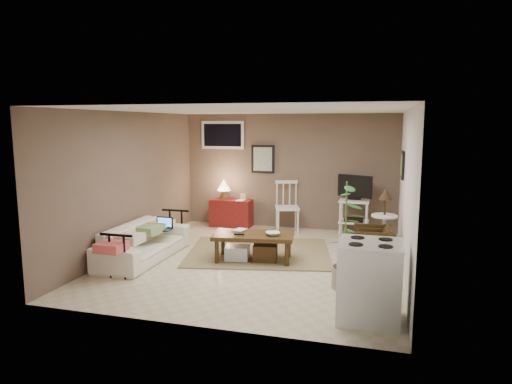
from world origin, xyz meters
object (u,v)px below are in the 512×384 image
(spindle_chair, at_px, (287,208))
(armchair, at_px, (373,243))
(potted_plant, at_px, (345,231))
(tv_stand, at_px, (354,204))
(stove, at_px, (370,281))
(red_console, at_px, (230,210))
(coffee_table, at_px, (253,245))
(sofa, at_px, (144,236))
(side_table, at_px, (385,214))

(spindle_chair, bearing_deg, armchair, -45.24)
(armchair, xyz_separation_m, potted_plant, (-0.34, -1.26, 0.46))
(tv_stand, distance_m, stove, 3.94)
(red_console, xyz_separation_m, potted_plant, (2.68, -3.13, 0.43))
(tv_stand, height_order, stove, tv_stand)
(red_console, bearing_deg, coffee_table, -63.10)
(tv_stand, xyz_separation_m, stove, (0.42, -3.92, -0.19))
(stove, bearing_deg, sofa, 158.70)
(spindle_chair, bearing_deg, coffee_table, -92.57)
(sofa, relative_size, side_table, 1.71)
(armchair, bearing_deg, potted_plant, -17.69)
(tv_stand, bearing_deg, coffee_table, -123.96)
(coffee_table, height_order, spindle_chair, spindle_chair)
(potted_plant, bearing_deg, side_table, 74.15)
(potted_plant, bearing_deg, sofa, 171.76)
(side_table, height_order, armchair, side_table)
(stove, bearing_deg, side_table, 86.82)
(side_table, relative_size, potted_plant, 0.77)
(coffee_table, relative_size, side_table, 1.18)
(red_console, relative_size, side_table, 0.89)
(potted_plant, bearing_deg, armchair, 74.83)
(red_console, relative_size, tv_stand, 0.84)
(armchair, distance_m, stove, 2.20)
(tv_stand, bearing_deg, armchair, -76.55)
(red_console, relative_size, armchair, 1.56)
(stove, bearing_deg, spindle_chair, 114.04)
(coffee_table, bearing_deg, side_table, 24.87)
(side_table, bearing_deg, red_console, 156.90)
(side_table, bearing_deg, tv_stand, 115.35)
(red_console, height_order, spindle_chair, spindle_chair)
(armchair, distance_m, potted_plant, 1.38)
(tv_stand, bearing_deg, spindle_chair, 177.82)
(sofa, bearing_deg, spindle_chair, -35.91)
(tv_stand, height_order, armchair, tv_stand)
(side_table, xyz_separation_m, stove, (-0.15, -2.71, -0.25))
(spindle_chair, relative_size, tv_stand, 0.85)
(tv_stand, xyz_separation_m, side_table, (0.57, -1.21, 0.07))
(spindle_chair, height_order, stove, spindle_chair)
(spindle_chair, relative_size, side_table, 0.90)
(red_console, distance_m, potted_plant, 4.14)
(side_table, bearing_deg, potted_plant, -105.85)
(coffee_table, relative_size, stove, 1.48)
(tv_stand, height_order, side_table, tv_stand)
(red_console, relative_size, spindle_chair, 0.99)
(spindle_chair, xyz_separation_m, tv_stand, (1.35, -0.05, 0.15))
(coffee_table, xyz_separation_m, sofa, (-1.75, -0.36, 0.11))
(spindle_chair, bearing_deg, side_table, -33.31)
(coffee_table, distance_m, potted_plant, 1.81)
(sofa, height_order, tv_stand, tv_stand)
(red_console, bearing_deg, potted_plant, -49.39)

